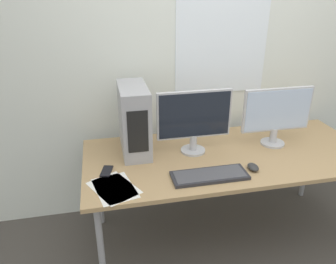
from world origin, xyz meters
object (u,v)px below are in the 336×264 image
at_px(monitor_right_near, 277,114).
at_px(cell_phone, 107,171).
at_px(keyboard, 210,175).
at_px(pc_tower, 134,120).
at_px(mouse, 253,167).
at_px(monitor_main, 194,119).

height_order(monitor_right_near, cell_phone, monitor_right_near).
height_order(keyboard, cell_phone, keyboard).
relative_size(pc_tower, mouse, 4.82).
relative_size(monitor_main, mouse, 5.25).
bearing_deg(pc_tower, cell_phone, -129.51).
bearing_deg(monitor_right_near, keyboard, -150.88).
bearing_deg(mouse, pc_tower, 148.92).
bearing_deg(cell_phone, monitor_main, 28.39).
bearing_deg(keyboard, cell_phone, 162.68).
distance_m(monitor_main, mouse, 0.50).
bearing_deg(keyboard, monitor_main, 91.17).
xyz_separation_m(keyboard, cell_phone, (-0.61, 0.19, -0.01)).
distance_m(monitor_main, keyboard, 0.42).
relative_size(pc_tower, keyboard, 1.00).
height_order(pc_tower, mouse, pc_tower).
relative_size(pc_tower, monitor_right_near, 0.92).
xyz_separation_m(pc_tower, monitor_main, (0.39, -0.11, 0.01)).
distance_m(pc_tower, monitor_main, 0.41).
height_order(monitor_main, cell_phone, monitor_main).
bearing_deg(cell_phone, monitor_right_near, 21.05).
relative_size(pc_tower, cell_phone, 3.38).
xyz_separation_m(monitor_main, keyboard, (0.01, -0.34, -0.24)).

